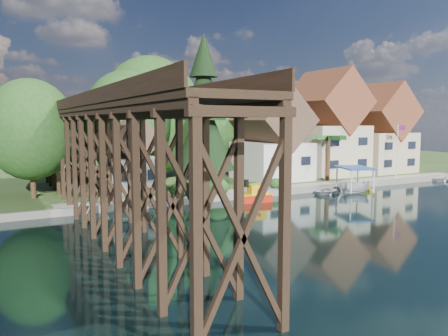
% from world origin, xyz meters
% --- Properties ---
extents(ground, '(140.00, 140.00, 0.00)m').
position_xyz_m(ground, '(0.00, 0.00, 0.00)').
color(ground, black).
rests_on(ground, ground).
extents(bank, '(140.00, 52.00, 0.50)m').
position_xyz_m(bank, '(0.00, 34.00, 0.25)').
color(bank, '#304C1E').
rests_on(bank, ground).
extents(seawall, '(60.00, 0.40, 0.62)m').
position_xyz_m(seawall, '(4.00, 8.00, 0.31)').
color(seawall, slate).
rests_on(seawall, ground).
extents(promenade, '(50.00, 2.60, 0.06)m').
position_xyz_m(promenade, '(6.00, 9.30, 0.53)').
color(promenade, gray).
rests_on(promenade, bank).
extents(trestle_bridge, '(4.12, 44.18, 9.30)m').
position_xyz_m(trestle_bridge, '(-16.00, 5.17, 5.35)').
color(trestle_bridge, black).
rests_on(trestle_bridge, ground).
extents(house_left, '(7.64, 8.64, 11.02)m').
position_xyz_m(house_left, '(7.00, 16.00, 5.14)').
color(house_left, silver).
rests_on(house_left, bank).
extents(house_center, '(8.65, 9.18, 13.89)m').
position_xyz_m(house_center, '(16.00, 16.50, 6.42)').
color(house_center, beige).
rests_on(house_center, bank).
extents(house_right, '(8.15, 8.64, 12.45)m').
position_xyz_m(house_right, '(25.00, 16.00, 5.78)').
color(house_right, '#BEAF88').
rests_on(house_right, bank).
extents(shed, '(5.09, 5.40, 7.85)m').
position_xyz_m(shed, '(-11.00, 14.50, 3.83)').
color(shed, silver).
rests_on(shed, bank).
extents(bg_trees, '(49.90, 13.30, 10.57)m').
position_xyz_m(bg_trees, '(1.00, 21.25, 7.29)').
color(bg_trees, '#382314').
rests_on(bg_trees, bank).
extents(shrubs, '(15.76, 2.47, 1.70)m').
position_xyz_m(shrubs, '(-4.60, 9.26, 1.23)').
color(shrubs, '#1D3E16').
rests_on(shrubs, bank).
extents(conifer, '(6.53, 6.53, 16.08)m').
position_xyz_m(conifer, '(-3.44, 13.27, 8.24)').
color(conifer, '#382314').
rests_on(conifer, bank).
extents(palm_tree, '(4.72, 4.72, 5.69)m').
position_xyz_m(palm_tree, '(12.28, 11.76, 5.47)').
color(palm_tree, '#382314').
rests_on(palm_tree, bank).
extents(flagpole, '(1.01, 0.34, 6.64)m').
position_xyz_m(flagpole, '(21.42, 9.31, 4.57)').
color(flagpole, white).
rests_on(flagpole, bank).
extents(tugboat, '(3.22, 2.07, 2.19)m').
position_xyz_m(tugboat, '(-1.54, 6.09, 0.66)').
color(tugboat, red).
rests_on(tugboat, ground).
extents(boat_white_a, '(3.90, 3.02, 0.74)m').
position_xyz_m(boat_white_a, '(7.83, 6.50, 0.37)').
color(boat_white_a, silver).
rests_on(boat_white_a, ground).
extents(boat_canopy, '(4.25, 5.04, 2.76)m').
position_xyz_m(boat_canopy, '(10.56, 5.62, 1.18)').
color(boat_canopy, silver).
rests_on(boat_canopy, ground).
extents(boat_yellow, '(2.57, 2.33, 1.19)m').
position_xyz_m(boat_yellow, '(12.57, 6.06, 0.59)').
color(boat_yellow, yellow).
rests_on(boat_yellow, ground).
extents(boat_white_b, '(4.23, 3.44, 0.77)m').
position_xyz_m(boat_white_b, '(27.78, 7.16, 0.39)').
color(boat_white_b, white).
rests_on(boat_white_b, ground).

